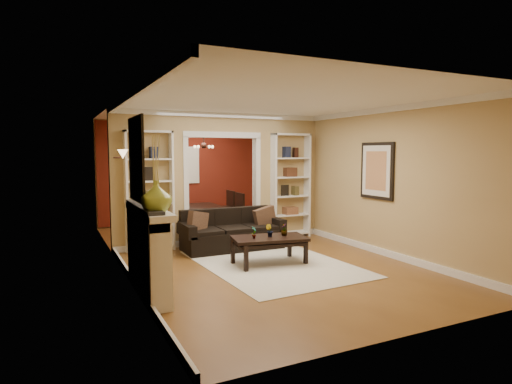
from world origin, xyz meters
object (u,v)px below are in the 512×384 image
sofa (232,230)px  coffee_table (269,250)px  dining_table (205,219)px  fireplace (149,251)px  bookshelf_left (149,191)px  bookshelf_right (290,186)px

sofa → coffee_table: 1.31m
dining_table → fireplace: bearing=152.0°
coffee_table → dining_table: dining_table is taller
bookshelf_left → dining_table: bookshelf_left is taller
sofa → bookshelf_left: bookshelf_left is taller
bookshelf_left → bookshelf_right: (3.10, 0.00, 0.00)m
bookshelf_right → fireplace: (-3.64, -2.53, -0.57)m
sofa → fireplace: 2.80m
bookshelf_right → fireplace: bearing=-145.2°
sofa → dining_table: size_ratio=1.19×
dining_table → bookshelf_right: bearing=-136.3°
bookshelf_right → bookshelf_left: bearing=180.0°
fireplace → dining_table: size_ratio=1.02×
bookshelf_left → bookshelf_right: size_ratio=1.00×
bookshelf_right → dining_table: bookshelf_right is taller
coffee_table → bookshelf_right: size_ratio=0.54×
dining_table → sofa: bearing=175.7°
sofa → fireplace: bearing=-135.8°
sofa → dining_table: sofa is taller
fireplace → dining_table: (2.16, 4.07, -0.29)m
sofa → bookshelf_left: size_ratio=0.87×
bookshelf_left → fireplace: bookshelf_left is taller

